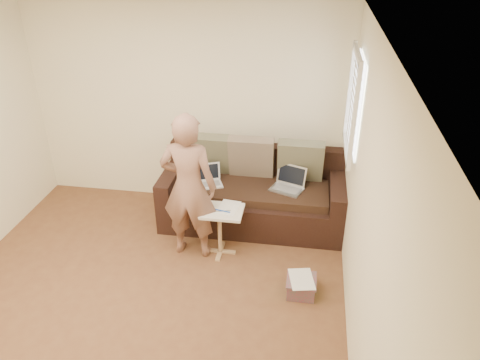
{
  "coord_description": "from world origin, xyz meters",
  "views": [
    {
      "loc": [
        1.5,
        -3.1,
        3.28
      ],
      "look_at": [
        0.8,
        1.4,
        0.78
      ],
      "focal_mm": 34.76,
      "sensor_mm": 36.0,
      "label": 1
    }
  ],
  "objects_px": {
    "person": "(189,187)",
    "striped_box": "(301,286)",
    "sofa": "(253,191)",
    "laptop_white": "(209,185)",
    "side_table": "(220,231)",
    "laptop_silver": "(286,190)",
    "drinking_glass": "(207,200)"
  },
  "relations": [
    {
      "from": "side_table",
      "to": "striped_box",
      "type": "distance_m",
      "value": 1.1
    },
    {
      "from": "laptop_white",
      "to": "person",
      "type": "relative_size",
      "value": 0.19
    },
    {
      "from": "side_table",
      "to": "drinking_glass",
      "type": "distance_m",
      "value": 0.39
    },
    {
      "from": "person",
      "to": "side_table",
      "type": "xyz_separation_m",
      "value": [
        0.32,
        0.03,
        -0.56
      ]
    },
    {
      "from": "striped_box",
      "to": "sofa",
      "type": "bearing_deg",
      "value": 117.93
    },
    {
      "from": "laptop_white",
      "to": "drinking_glass",
      "type": "height_order",
      "value": "drinking_glass"
    },
    {
      "from": "laptop_white",
      "to": "side_table",
      "type": "bearing_deg",
      "value": -90.33
    },
    {
      "from": "laptop_silver",
      "to": "drinking_glass",
      "type": "bearing_deg",
      "value": -126.11
    },
    {
      "from": "laptop_silver",
      "to": "striped_box",
      "type": "xyz_separation_m",
      "value": [
        0.25,
        -1.18,
        -0.43
      ]
    },
    {
      "from": "sofa",
      "to": "laptop_white",
      "type": "relative_size",
      "value": 6.8
    },
    {
      "from": "laptop_silver",
      "to": "sofa",
      "type": "bearing_deg",
      "value": -168.35
    },
    {
      "from": "person",
      "to": "drinking_glass",
      "type": "relative_size",
      "value": 14.02
    },
    {
      "from": "side_table",
      "to": "drinking_glass",
      "type": "height_order",
      "value": "drinking_glass"
    },
    {
      "from": "laptop_silver",
      "to": "side_table",
      "type": "relative_size",
      "value": 0.65
    },
    {
      "from": "side_table",
      "to": "sofa",
      "type": "bearing_deg",
      "value": 68.27
    },
    {
      "from": "laptop_white",
      "to": "drinking_glass",
      "type": "xyz_separation_m",
      "value": [
        0.1,
        -0.52,
        0.11
      ]
    },
    {
      "from": "sofa",
      "to": "laptop_white",
      "type": "height_order",
      "value": "sofa"
    },
    {
      "from": "drinking_glass",
      "to": "laptop_white",
      "type": "bearing_deg",
      "value": 100.42
    },
    {
      "from": "person",
      "to": "side_table",
      "type": "distance_m",
      "value": 0.64
    },
    {
      "from": "striped_box",
      "to": "side_table",
      "type": "bearing_deg",
      "value": 149.85
    },
    {
      "from": "sofa",
      "to": "laptop_silver",
      "type": "distance_m",
      "value": 0.43
    },
    {
      "from": "laptop_silver",
      "to": "drinking_glass",
      "type": "relative_size",
      "value": 3.07
    },
    {
      "from": "drinking_glass",
      "to": "laptop_silver",
      "type": "bearing_deg",
      "value": 33.13
    },
    {
      "from": "sofa",
      "to": "laptop_white",
      "type": "distance_m",
      "value": 0.55
    },
    {
      "from": "sofa",
      "to": "laptop_white",
      "type": "xyz_separation_m",
      "value": [
        -0.53,
        -0.1,
        0.1
      ]
    },
    {
      "from": "side_table",
      "to": "laptop_white",
      "type": "bearing_deg",
      "value": 112.66
    },
    {
      "from": "laptop_white",
      "to": "striped_box",
      "type": "bearing_deg",
      "value": -66.93
    },
    {
      "from": "laptop_white",
      "to": "side_table",
      "type": "distance_m",
      "value": 0.69
    },
    {
      "from": "sofa",
      "to": "drinking_glass",
      "type": "relative_size",
      "value": 18.33
    },
    {
      "from": "person",
      "to": "side_table",
      "type": "height_order",
      "value": "person"
    },
    {
      "from": "side_table",
      "to": "person",
      "type": "bearing_deg",
      "value": -175.17
    },
    {
      "from": "person",
      "to": "striped_box",
      "type": "height_order",
      "value": "person"
    }
  ]
}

